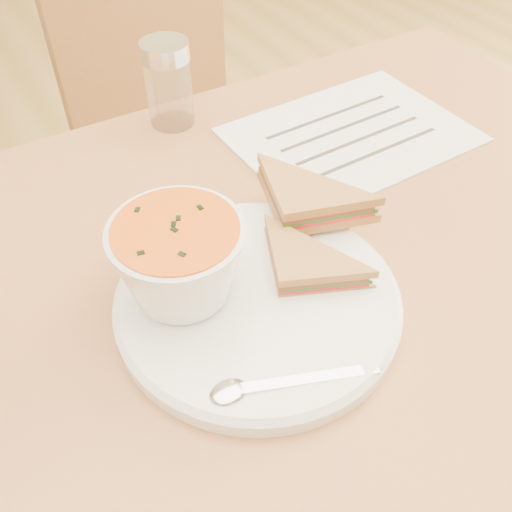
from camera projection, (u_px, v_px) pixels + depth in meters
floor at (285, 500)px, 1.18m from camera, size 5.00×6.00×0.01m
dining_table at (293, 408)px, 0.91m from camera, size 1.00×0.70×0.75m
chair_far at (196, 154)px, 1.26m from camera, size 0.45×0.45×0.90m
plate at (258, 301)px, 0.57m from camera, size 0.35×0.35×0.02m
soup_bowl at (180, 264)px, 0.53m from camera, size 0.15×0.15×0.09m
sandwich_half_a at (279, 292)px, 0.55m from camera, size 0.13×0.13×0.03m
sandwich_half_b at (283, 227)px, 0.59m from camera, size 0.14×0.14×0.03m
spoon at (288, 383)px, 0.49m from camera, size 0.18×0.09×0.01m
paper_menu at (351, 135)px, 0.79m from camera, size 0.32×0.24×0.00m
condiment_shaker at (169, 84)px, 0.77m from camera, size 0.08×0.08×0.12m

